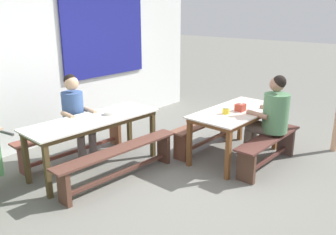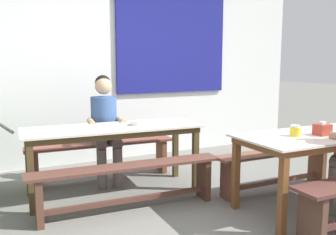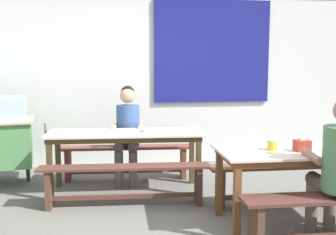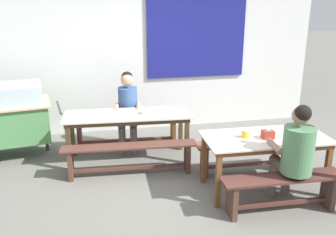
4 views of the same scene
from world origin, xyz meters
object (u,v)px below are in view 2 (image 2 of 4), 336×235
(tissue_box, at_px, (322,129))
(soup_bowl, at_px, (138,123))
(bench_far_back, at_px, (102,154))
(bench_far_front, at_px, (129,180))
(dining_table_far, at_px, (113,133))
(bench_near_back, at_px, (276,164))
(condiment_jar, at_px, (295,131))
(dining_table_near, at_px, (317,142))
(person_center_facing, at_px, (105,122))

(tissue_box, xyz_separation_m, soup_bowl, (-1.32, 1.30, -0.03))
(bench_far_back, bearing_deg, bench_far_front, -93.52)
(dining_table_far, height_order, tissue_box, tissue_box)
(bench_far_front, bearing_deg, bench_near_back, -7.48)
(dining_table_far, xyz_separation_m, condiment_jar, (1.33, -1.25, 0.12))
(bench_near_back, distance_m, soup_bowl, 1.58)
(dining_table_near, distance_m, soup_bowl, 1.82)
(dining_table_near, bearing_deg, tissue_box, -92.31)
(tissue_box, bearing_deg, bench_near_back, 88.38)
(dining_table_far, distance_m, bench_near_back, 1.80)
(dining_table_far, distance_m, tissue_box, 2.08)
(soup_bowl, bearing_deg, bench_far_back, 112.73)
(dining_table_near, relative_size, bench_far_back, 0.87)
(bench_near_back, bearing_deg, dining_table_near, -91.54)
(dining_table_far, relative_size, tissue_box, 13.92)
(bench_far_back, bearing_deg, dining_table_far, -93.52)
(dining_table_near, relative_size, soup_bowl, 9.46)
(soup_bowl, bearing_deg, person_center_facing, 114.01)
(tissue_box, distance_m, soup_bowl, 1.85)
(dining_table_far, height_order, soup_bowl, soup_bowl)
(dining_table_far, height_order, bench_far_front, dining_table_far)
(bench_far_front, height_order, soup_bowl, soup_bowl)
(bench_near_back, distance_m, condiment_jar, 0.75)
(bench_far_front, distance_m, bench_near_back, 1.65)
(bench_near_back, bearing_deg, person_center_facing, 142.27)
(person_center_facing, bearing_deg, condiment_jar, -53.19)
(bench_far_front, height_order, condiment_jar, condiment_jar)
(bench_far_front, xyz_separation_m, condiment_jar, (1.36, -0.72, 0.48))
(bench_near_back, relative_size, person_center_facing, 1.19)
(tissue_box, height_order, soup_bowl, tissue_box)
(tissue_box, xyz_separation_m, condiment_jar, (-0.26, 0.08, -0.00))
(bench_far_front, bearing_deg, soup_bowl, 58.60)
(dining_table_far, bearing_deg, tissue_box, -40.06)
(bench_far_front, xyz_separation_m, bench_near_back, (1.64, -0.21, -0.01))
(tissue_box, relative_size, condiment_jar, 1.36)
(dining_table_far, height_order, dining_table_near, same)
(bench_far_back, height_order, person_center_facing, person_center_facing)
(dining_table_far, bearing_deg, bench_far_back, 86.48)
(dining_table_near, height_order, soup_bowl, soup_bowl)
(dining_table_far, xyz_separation_m, soup_bowl, (0.27, -0.04, 0.10))
(bench_near_back, distance_m, person_center_facing, 2.01)
(soup_bowl, bearing_deg, bench_far_front, -121.40)
(bench_far_back, xyz_separation_m, person_center_facing, (0.02, -0.08, 0.40))
(bench_near_back, height_order, soup_bowl, soup_bowl)
(dining_table_near, relative_size, bench_near_back, 1.05)
(dining_table_near, height_order, bench_far_back, dining_table_near)
(dining_table_far, xyz_separation_m, bench_near_back, (1.60, -0.75, -0.36))
(person_center_facing, xyz_separation_m, condiment_jar, (1.28, -1.71, 0.07))
(soup_bowl, bearing_deg, bench_near_back, -28.03)
(dining_table_near, relative_size, person_center_facing, 1.24)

